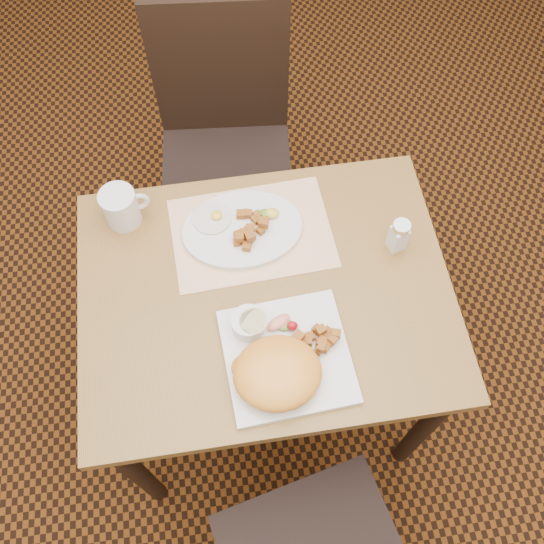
{
  "coord_description": "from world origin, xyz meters",
  "views": [
    {
      "loc": [
        -0.08,
        -0.64,
        2.06
      ],
      "look_at": [
        0.02,
        0.01,
        0.82
      ],
      "focal_mm": 40.0,
      "sensor_mm": 36.0,
      "label": 1
    }
  ],
  "objects_px": {
    "chair_far": "(225,136)",
    "plate_square": "(287,356)",
    "plate_oval": "(243,229)",
    "coffee_mug": "(121,207)",
    "table": "(266,310)",
    "salt_shaker": "(399,235)"
  },
  "relations": [
    {
      "from": "chair_far",
      "to": "coffee_mug",
      "type": "height_order",
      "value": "chair_far"
    },
    {
      "from": "chair_far",
      "to": "coffee_mug",
      "type": "bearing_deg",
      "value": 60.37
    },
    {
      "from": "plate_oval",
      "to": "coffee_mug",
      "type": "distance_m",
      "value": 0.31
    },
    {
      "from": "plate_oval",
      "to": "salt_shaker",
      "type": "bearing_deg",
      "value": -14.95
    },
    {
      "from": "coffee_mug",
      "to": "chair_far",
      "type": "bearing_deg",
      "value": 54.94
    },
    {
      "from": "chair_far",
      "to": "plate_oval",
      "type": "xyz_separation_m",
      "value": [
        0.0,
        -0.5,
        0.22
      ]
    },
    {
      "from": "chair_far",
      "to": "salt_shaker",
      "type": "xyz_separation_m",
      "value": [
        0.38,
        -0.6,
        0.26
      ]
    },
    {
      "from": "table",
      "to": "plate_square",
      "type": "distance_m",
      "value": 0.21
    },
    {
      "from": "chair_far",
      "to": "plate_square",
      "type": "relative_size",
      "value": 3.46
    },
    {
      "from": "plate_square",
      "to": "coffee_mug",
      "type": "relative_size",
      "value": 2.32
    },
    {
      "from": "table",
      "to": "plate_oval",
      "type": "bearing_deg",
      "value": 100.85
    },
    {
      "from": "table",
      "to": "coffee_mug",
      "type": "relative_size",
      "value": 7.46
    },
    {
      "from": "plate_oval",
      "to": "table",
      "type": "bearing_deg",
      "value": -79.15
    },
    {
      "from": "table",
      "to": "chair_far",
      "type": "xyz_separation_m",
      "value": [
        -0.04,
        0.67,
        -0.1
      ]
    },
    {
      "from": "table",
      "to": "salt_shaker",
      "type": "bearing_deg",
      "value": 12.6
    },
    {
      "from": "salt_shaker",
      "to": "coffee_mug",
      "type": "relative_size",
      "value": 0.83
    },
    {
      "from": "salt_shaker",
      "to": "coffee_mug",
      "type": "distance_m",
      "value": 0.69
    },
    {
      "from": "table",
      "to": "coffee_mug",
      "type": "bearing_deg",
      "value": 141.39
    },
    {
      "from": "salt_shaker",
      "to": "coffee_mug",
      "type": "xyz_separation_m",
      "value": [
        -0.67,
        0.18,
        -0.0
      ]
    },
    {
      "from": "chair_far",
      "to": "salt_shaker",
      "type": "relative_size",
      "value": 9.7
    },
    {
      "from": "table",
      "to": "coffee_mug",
      "type": "xyz_separation_m",
      "value": [
        -0.33,
        0.26,
        0.16
      ]
    },
    {
      "from": "chair_far",
      "to": "plate_oval",
      "type": "distance_m",
      "value": 0.55
    }
  ]
}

